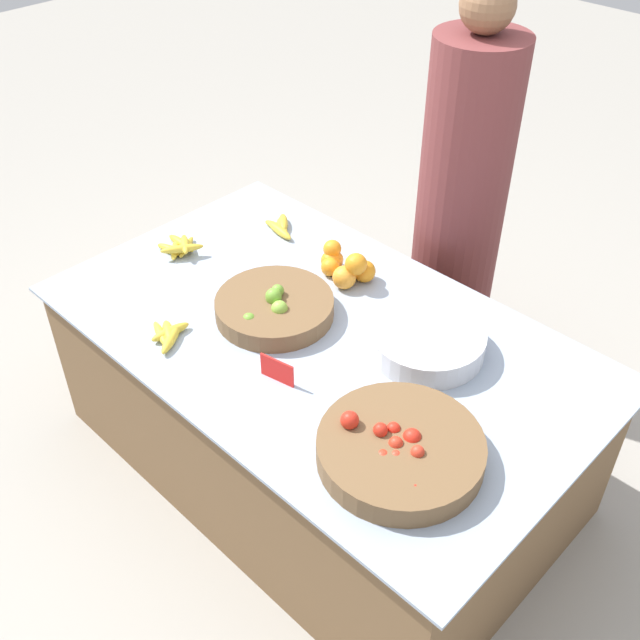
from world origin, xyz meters
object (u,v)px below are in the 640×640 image
(price_sign, at_px, (277,370))
(vendor_person, at_px, (460,211))
(lime_bowl, at_px, (275,307))
(tomato_basket, at_px, (400,450))
(metal_bowl, at_px, (427,341))

(price_sign, bearing_deg, vendor_person, 84.39)
(lime_bowl, xyz_separation_m, tomato_basket, (0.69, -0.19, 0.00))
(tomato_basket, height_order, vendor_person, vendor_person)
(price_sign, bearing_deg, tomato_basket, -9.47)
(lime_bowl, distance_m, metal_bowl, 0.52)
(tomato_basket, relative_size, vendor_person, 0.29)
(tomato_basket, bearing_deg, metal_bowl, 118.91)
(tomato_basket, xyz_separation_m, price_sign, (-0.46, -0.02, 0.00))
(lime_bowl, relative_size, tomato_basket, 0.87)
(price_sign, xyz_separation_m, vendor_person, (-0.11, 1.06, 0.05))
(lime_bowl, xyz_separation_m, price_sign, (0.24, -0.21, 0.01))
(tomato_basket, xyz_separation_m, metal_bowl, (-0.22, 0.40, 0.00))
(vendor_person, bearing_deg, price_sign, -83.99)
(lime_bowl, height_order, metal_bowl, lime_bowl)
(tomato_basket, relative_size, metal_bowl, 1.25)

